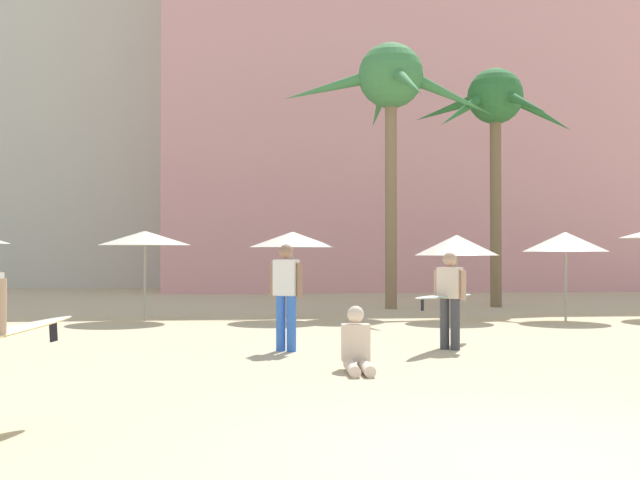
{
  "coord_description": "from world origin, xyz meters",
  "views": [
    {
      "loc": [
        -2.41,
        -6.23,
        1.67
      ],
      "look_at": [
        -0.91,
        7.43,
        1.88
      ],
      "focal_mm": 45.33,
      "sensor_mm": 36.0,
      "label": 1
    }
  ],
  "objects": [
    {
      "name": "ground",
      "position": [
        0.0,
        0.0,
        0.0
      ],
      "size": [
        120.0,
        120.0,
        0.0
      ],
      "primitive_type": "plane",
      "color": "#C6B28C"
    },
    {
      "name": "hotel_pink",
      "position": [
        7.14,
        32.28,
        9.98
      ],
      "size": [
        24.77,
        11.52,
        19.97
      ],
      "primitive_type": "cube",
      "color": "pink",
      "rests_on": "ground"
    },
    {
      "name": "hotel_tower_gray",
      "position": [
        -8.31,
        37.58,
        13.39
      ],
      "size": [
        16.77,
        11.23,
        26.77
      ],
      "primitive_type": "cube",
      "color": "beige",
      "rests_on": "ground"
    },
    {
      "name": "palm_tree_far_left",
      "position": [
        5.61,
        17.67,
        6.02
      ],
      "size": [
        4.79,
        4.82,
        7.31
      ],
      "color": "brown",
      "rests_on": "ground"
    },
    {
      "name": "palm_tree_left",
      "position": [
        2.28,
        17.27,
        6.53
      ],
      "size": [
        6.35,
        6.3,
        7.89
      ],
      "color": "#896B4C",
      "rests_on": "ground"
    },
    {
      "name": "cafe_umbrella_1",
      "position": [
        3.08,
        13.07,
        1.85
      ],
      "size": [
        2.05,
        2.05,
        2.1
      ],
      "color": "gray",
      "rests_on": "ground"
    },
    {
      "name": "cafe_umbrella_2",
      "position": [
        -0.91,
        13.71,
        1.99
      ],
      "size": [
        2.15,
        2.15,
        2.18
      ],
      "color": "gray",
      "rests_on": "ground"
    },
    {
      "name": "cafe_umbrella_4",
      "position": [
        -4.52,
        13.83,
        2.02
      ],
      "size": [
        2.25,
        2.25,
        2.19
      ],
      "color": "gray",
      "rests_on": "ground"
    },
    {
      "name": "cafe_umbrella_6",
      "position": [
        5.73,
        12.77,
        1.93
      ],
      "size": [
        2.08,
        2.08,
        2.17
      ],
      "color": "gray",
      "rests_on": "ground"
    },
    {
      "name": "person_near_left",
      "position": [
        -0.66,
        5.0,
        0.31
      ],
      "size": [
        0.41,
        0.96,
        0.9
      ],
      "rotation": [
        0.0,
        0.0,
        4.68
      ],
      "color": "beige",
      "rests_on": "ground"
    },
    {
      "name": "person_mid_left",
      "position": [
        1.32,
        7.42,
        0.91
      ],
      "size": [
        1.86,
        2.52,
        1.67
      ],
      "rotation": [
        0.0,
        0.0,
        0.84
      ],
      "color": "#3D3D42",
      "rests_on": "ground"
    },
    {
      "name": "person_far_left",
      "position": [
        -1.5,
        7.38,
        0.99
      ],
      "size": [
        0.57,
        0.39,
        1.81
      ],
      "rotation": [
        0.0,
        0.0,
        4.19
      ],
      "color": "blue",
      "rests_on": "ground"
    }
  ]
}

